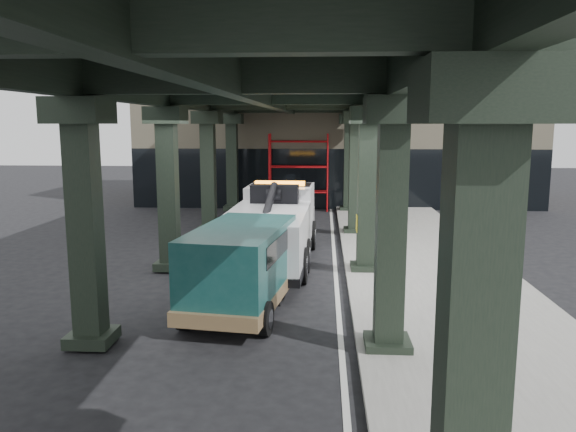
% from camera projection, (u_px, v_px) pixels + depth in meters
% --- Properties ---
extents(ground, '(90.00, 90.00, 0.00)m').
position_uv_depth(ground, '(274.00, 291.00, 15.24)').
color(ground, black).
rests_on(ground, ground).
extents(sidewalk, '(5.00, 40.00, 0.15)m').
position_uv_depth(sidewalk, '(429.00, 272.00, 16.92)').
color(sidewalk, gray).
rests_on(sidewalk, ground).
extents(lane_stripe, '(0.12, 38.00, 0.01)m').
position_uv_depth(lane_stripe, '(336.00, 273.00, 17.10)').
color(lane_stripe, silver).
rests_on(lane_stripe, ground).
extents(viaduct, '(7.40, 32.00, 6.40)m').
position_uv_depth(viaduct, '(266.00, 90.00, 16.35)').
color(viaduct, black).
rests_on(viaduct, ground).
extents(building, '(22.00, 10.00, 8.00)m').
position_uv_depth(building, '(335.00, 132.00, 34.16)').
color(building, '#C6B793').
rests_on(building, ground).
extents(scaffolding, '(3.08, 0.88, 4.00)m').
position_uv_depth(scaffolding, '(299.00, 170.00, 29.32)').
color(scaffolding, red).
rests_on(scaffolding, ground).
extents(tow_truck, '(2.68, 8.21, 2.66)m').
position_uv_depth(tow_truck, '(274.00, 225.00, 18.01)').
color(tow_truck, black).
rests_on(tow_truck, ground).
extents(towed_van, '(2.66, 5.39, 2.10)m').
position_uv_depth(towed_van, '(244.00, 264.00, 13.66)').
color(towed_van, '#12413F').
rests_on(towed_van, ground).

